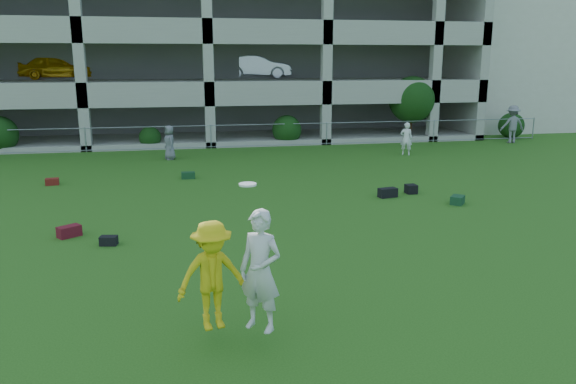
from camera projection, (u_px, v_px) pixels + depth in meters
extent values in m
plane|color=#235114|center=(276.00, 307.00, 10.11)|extent=(100.00, 100.00, 0.00)
cube|color=beige|center=(525.00, 51.00, 40.01)|extent=(16.00, 14.00, 10.00)
imported|color=slate|center=(170.00, 143.00, 24.95)|extent=(0.68, 0.85, 1.52)
imported|color=white|center=(406.00, 139.00, 26.11)|extent=(0.66, 0.55, 1.53)
imported|color=slate|center=(512.00, 124.00, 29.93)|extent=(1.33, 0.81, 1.99)
cube|color=#510E16|center=(69.00, 231.00, 14.09)|extent=(0.62, 0.56, 0.28)
cube|color=black|center=(109.00, 241.00, 13.47)|extent=(0.44, 0.32, 0.22)
cube|color=#12331A|center=(457.00, 200.00, 17.29)|extent=(0.59, 0.61, 0.26)
cube|color=black|center=(411.00, 189.00, 18.68)|extent=(0.36, 0.36, 0.30)
cube|color=black|center=(388.00, 193.00, 18.16)|extent=(0.65, 0.41, 0.30)
cube|color=#58180F|center=(52.00, 182.00, 19.95)|extent=(0.48, 0.33, 0.24)
cube|color=#13351C|center=(188.00, 175.00, 21.03)|extent=(0.50, 0.30, 0.25)
imported|color=yellow|center=(212.00, 275.00, 8.60)|extent=(1.23, 0.87, 1.73)
imported|color=silver|center=(260.00, 271.00, 8.49)|extent=(0.83, 0.79, 1.90)
cylinder|color=white|center=(248.00, 184.00, 8.50)|extent=(0.27, 0.27, 0.03)
cube|color=#9E998C|center=(197.00, 36.00, 40.01)|extent=(30.00, 0.50, 12.00)
cube|color=#9E998C|center=(431.00, 34.00, 36.33)|extent=(0.50, 14.00, 12.00)
cube|color=#9E998C|center=(204.00, 129.00, 34.90)|extent=(30.00, 14.00, 0.30)
cube|color=#9E998C|center=(203.00, 80.00, 34.22)|extent=(30.00, 14.00, 0.30)
cube|color=#9E998C|center=(201.00, 29.00, 33.53)|extent=(30.00, 14.00, 0.30)
cube|color=#9E998C|center=(209.00, 97.00, 27.81)|extent=(30.00, 0.30, 0.90)
cube|color=#9E998C|center=(207.00, 34.00, 27.12)|extent=(30.00, 0.30, 0.90)
cube|color=#9E998C|center=(77.00, 23.00, 25.99)|extent=(0.50, 0.50, 12.00)
cube|color=#9E998C|center=(207.00, 25.00, 27.12)|extent=(0.50, 0.50, 12.00)
cube|color=#9E998C|center=(327.00, 26.00, 28.24)|extent=(0.50, 0.50, 12.00)
cube|color=#9E998C|center=(438.00, 27.00, 29.37)|extent=(0.50, 0.50, 12.00)
cube|color=#605E59|center=(200.00, 33.00, 35.47)|extent=(29.00, 9.00, 11.60)
imported|color=#FFAF0D|center=(57.00, 67.00, 30.63)|extent=(3.93, 1.70, 1.32)
imported|color=silver|center=(258.00, 67.00, 32.71)|extent=(4.19, 2.06, 1.32)
cylinder|color=gray|center=(86.00, 140.00, 26.99)|extent=(0.06, 0.06, 1.20)
cylinder|color=gray|center=(211.00, 137.00, 28.12)|extent=(0.06, 0.06, 1.20)
cylinder|color=gray|center=(327.00, 134.00, 29.24)|extent=(0.06, 0.06, 1.20)
cylinder|color=gray|center=(434.00, 131.00, 30.36)|extent=(0.06, 0.06, 1.20)
cylinder|color=gray|center=(533.00, 128.00, 31.49)|extent=(0.06, 0.06, 1.20)
cylinder|color=gray|center=(211.00, 126.00, 27.99)|extent=(36.00, 0.04, 0.04)
cylinder|color=gray|center=(211.00, 147.00, 28.23)|extent=(36.00, 0.04, 0.04)
sphere|color=#163D11|center=(150.00, 137.00, 28.14)|extent=(1.10, 1.10, 1.10)
sphere|color=#163D11|center=(287.00, 130.00, 29.40)|extent=(1.54, 1.54, 1.54)
cylinder|color=#382314|center=(411.00, 123.00, 30.85)|extent=(0.16, 0.16, 1.96)
sphere|color=#163D11|center=(412.00, 100.00, 30.57)|extent=(2.52, 2.52, 2.52)
sphere|color=#163D11|center=(511.00, 125.00, 31.85)|extent=(1.43, 1.43, 1.43)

